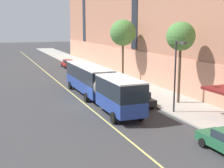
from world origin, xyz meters
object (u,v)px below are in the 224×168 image
parked_car_champagne_1 (84,72)px  parked_car_red_2 (68,63)px  city_bus (98,83)px  parked_car_black_0 (139,98)px  street_tree_mid_block (181,37)px  street_tree_far_uptown (123,33)px  street_lamp (177,69)px

parked_car_champagne_1 → parked_car_red_2: 11.76m
city_bus → parked_car_black_0: city_bus is taller
parked_car_black_0 → city_bus: bearing=134.4°
parked_car_black_0 → parked_car_champagne_1: (0.07, 20.40, 0.00)m
parked_car_black_0 → street_tree_mid_block: 7.61m
parked_car_red_2 → street_tree_mid_block: 33.77m
parked_car_red_2 → street_tree_far_uptown: street_tree_far_uptown is taller
city_bus → street_tree_far_uptown: bearing=55.0°
parked_car_champagne_1 → street_tree_mid_block: (4.22, -21.17, 6.24)m
city_bus → parked_car_champagne_1: 17.42m
parked_car_black_0 → parked_car_champagne_1: 20.40m
parked_car_black_0 → parked_car_red_2: same height
parked_car_black_0 → parked_car_red_2: 32.16m
street_lamp → street_tree_far_uptown: bearing=82.4°
parked_car_black_0 → street_lamp: 5.60m
street_tree_mid_block → street_lamp: bearing=-127.2°
street_tree_mid_block → street_tree_far_uptown: 14.95m
street_tree_far_uptown → street_lamp: size_ratio=1.34×
street_tree_mid_block → street_tree_far_uptown: street_tree_far_uptown is taller
parked_car_champagne_1 → city_bus: bearing=-101.1°
street_tree_mid_block → street_lamp: street_tree_mid_block is taller
parked_car_black_0 → street_tree_mid_block: street_tree_mid_block is taller
parked_car_champagne_1 → street_tree_far_uptown: (4.22, -6.22, 6.32)m
parked_car_red_2 → street_lamp: (1.72, -36.15, 3.47)m
parked_car_red_2 → city_bus: bearing=-96.8°
parked_car_red_2 → street_lamp: bearing=-87.3°
parked_car_champagne_1 → street_tree_far_uptown: 9.83m
street_tree_mid_block → street_lamp: size_ratio=1.26×
parked_car_red_2 → street_tree_far_uptown: 19.51m
parked_car_red_2 → street_tree_mid_block: bearing=-82.8°
parked_car_red_2 → street_tree_far_uptown: bearing=-77.0°
parked_car_champagne_1 → street_tree_mid_block: 22.47m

